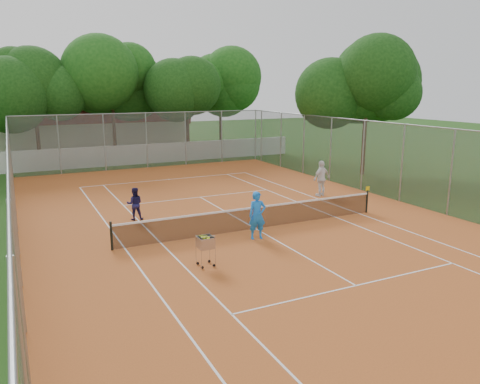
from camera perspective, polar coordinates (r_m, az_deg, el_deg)
name	(u,v)px	position (r m, az deg, el deg)	size (l,w,h in m)	color
ground	(256,229)	(19.68, 1.93, -4.56)	(120.00, 120.00, 0.00)	#17380F
court_pad	(256,229)	(19.68, 1.93, -4.53)	(18.00, 34.00, 0.02)	#B15722
court_lines	(256,229)	(19.67, 1.93, -4.50)	(10.98, 23.78, 0.01)	white
tennis_net	(256,218)	(19.53, 1.94, -3.13)	(11.88, 0.10, 0.98)	black
perimeter_fence	(256,183)	(19.18, 1.97, 1.15)	(18.00, 34.00, 4.00)	slate
boundary_wall	(140,154)	(37.01, -12.05, 4.53)	(26.00, 0.30, 1.50)	silver
clubhouse	(91,127)	(46.23, -17.66, 7.61)	(16.40, 9.00, 4.40)	beige
tropical_trees	(129,97)	(39.59, -13.44, 11.16)	(29.00, 19.00, 10.00)	#0F340D
player_near	(257,215)	(18.19, 2.11, -2.86)	(0.69, 0.45, 1.88)	blue
player_far_left	(135,204)	(21.32, -12.71, -1.41)	(0.71, 0.56, 1.47)	#1B194B
player_far_right	(321,178)	(25.69, 9.90, 1.65)	(1.14, 0.47, 1.95)	white
ball_hopper	(206,250)	(15.57, -4.22, -7.08)	(0.54, 0.54, 1.12)	#ADACB3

